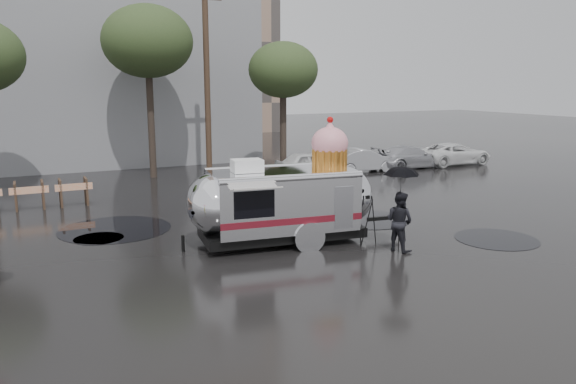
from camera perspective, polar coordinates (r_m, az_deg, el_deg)
ground at (r=14.00m, az=-0.23°, el=-7.77°), size 120.00×120.00×0.00m
puddles at (r=17.65m, az=-2.47°, el=-3.76°), size 12.85×8.92×0.01m
grey_building at (r=36.07m, az=-23.50°, el=13.37°), size 22.00×12.00×13.00m
utility_pole at (r=27.23m, az=-8.23°, el=11.21°), size 1.60×0.28×9.00m
tree_mid at (r=27.62m, az=-14.10°, el=14.56°), size 4.20×4.20×8.03m
tree_right at (r=27.57m, az=-0.50°, el=12.22°), size 3.36×3.36×6.42m
barricade_row at (r=22.31m, az=-24.79°, el=-0.26°), size 4.30×0.80×1.00m
parked_cars at (r=29.89m, az=10.46°, el=3.62°), size 13.20×1.90×1.50m
airstream_trailer at (r=15.92m, az=-0.36°, el=-0.68°), size 6.73×2.79×3.64m
person_right at (r=15.51m, az=11.25°, el=-2.95°), size 0.67×0.89×1.64m
umbrella_black at (r=15.28m, az=11.41°, el=1.18°), size 1.19×1.19×2.36m
tripod at (r=15.95m, az=7.99°, el=-2.41°), size 0.53×0.59×1.43m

